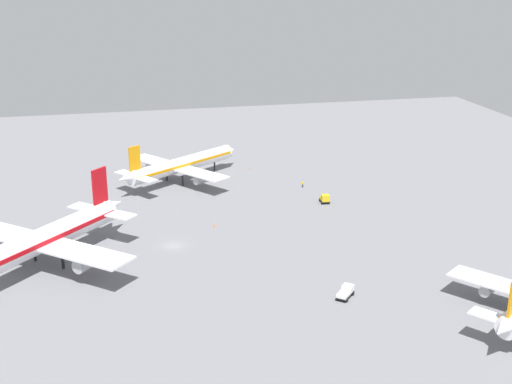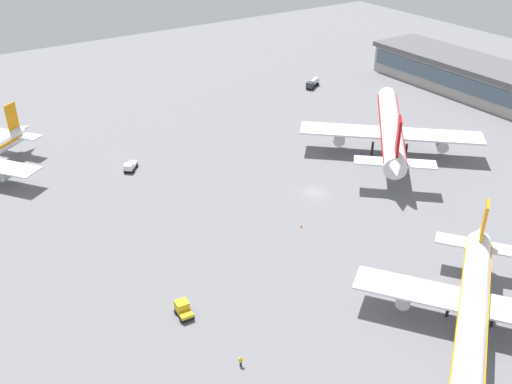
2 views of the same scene
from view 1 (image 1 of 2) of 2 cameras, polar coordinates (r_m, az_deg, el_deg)
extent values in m
plane|color=slate|center=(151.55, -6.77, -4.38)|extent=(288.00, 288.00, 0.00)
cylinder|color=white|center=(143.05, -17.80, -4.08)|extent=(36.01, 33.38, 4.87)
cone|color=white|center=(158.42, -11.67, -1.07)|extent=(7.12, 6.98, 3.89)
cube|color=red|center=(142.92, -17.82, -3.94)|extent=(34.76, 32.26, 0.88)
cube|color=white|center=(144.60, -17.15, -3.97)|extent=(33.53, 35.86, 0.44)
cylinder|color=#A5A8AD|center=(137.43, -13.65, -5.62)|extent=(6.06, 5.85, 2.68)
cylinder|color=#A5A8AD|center=(153.55, -20.15, -3.66)|extent=(6.06, 5.85, 2.68)
cube|color=white|center=(155.94, -12.54, -1.54)|extent=(14.25, 15.11, 0.35)
cube|color=red|center=(154.08, -12.69, 0.50)|extent=(3.50, 3.25, 7.79)
cylinder|color=black|center=(144.19, -15.56, -5.46)|extent=(0.58, 0.58, 3.41)
cylinder|color=black|center=(149.48, -17.70, -4.80)|extent=(0.58, 0.58, 3.41)
cone|color=white|center=(114.61, 19.62, -10.51)|extent=(5.20, 5.57, 3.01)
cylinder|color=#A5A8AD|center=(132.30, 18.57, -7.47)|extent=(4.29, 4.81, 2.07)
cube|color=white|center=(117.08, 20.14, -10.04)|extent=(12.30, 10.14, 0.27)
cylinder|color=white|center=(193.69, -6.09, 2.27)|extent=(24.52, 31.89, 4.00)
cone|color=white|center=(206.77, -2.14, 3.40)|extent=(5.43, 5.47, 3.80)
cone|color=white|center=(181.56, -10.58, 1.14)|extent=(5.52, 5.93, 3.20)
cube|color=orange|center=(193.60, -6.09, 2.35)|extent=(23.73, 30.75, 0.72)
cube|color=white|center=(192.63, -6.48, 2.04)|extent=(31.48, 24.93, 0.36)
cylinder|color=#A5A8AD|center=(200.04, -8.34, 2.16)|extent=(4.55, 5.13, 2.20)
cylinder|color=#A5A8AD|center=(186.25, -4.45, 1.07)|extent=(4.55, 5.13, 2.20)
cube|color=white|center=(183.40, -9.84, 1.29)|extent=(13.13, 10.73, 0.29)
cube|color=orange|center=(182.06, -9.92, 2.74)|extent=(2.39, 3.09, 6.41)
cylinder|color=black|center=(203.10, -3.42, 2.11)|extent=(0.48, 0.48, 2.80)
cylinder|color=black|center=(195.10, -7.32, 1.29)|extent=(0.48, 0.48, 2.80)
cylinder|color=black|center=(190.52, -6.04, 0.92)|extent=(0.48, 0.48, 2.80)
cube|color=black|center=(129.22, 7.32, -8.35)|extent=(4.56, 4.33, 0.30)
cube|color=white|center=(129.98, 7.54, -7.83)|extent=(2.61, 2.62, 1.20)
cube|color=#3F596B|center=(130.56, 7.68, -7.59)|extent=(1.11, 1.25, 0.67)
cube|color=white|center=(128.26, 7.18, -8.34)|extent=(3.21, 3.14, 0.60)
cylinder|color=black|center=(130.87, 7.17, -8.06)|extent=(0.80, 0.75, 0.80)
cylinder|color=black|center=(130.29, 7.96, -8.22)|extent=(0.80, 0.75, 0.80)
cylinder|color=black|center=(128.30, 6.66, -8.61)|extent=(0.80, 0.75, 0.80)
cylinder|color=black|center=(127.70, 7.46, -8.78)|extent=(0.80, 0.75, 0.80)
cube|color=black|center=(177.31, 5.63, -0.70)|extent=(3.35, 2.16, 0.30)
cube|color=gold|center=(176.36, 5.69, -0.49)|extent=(1.95, 2.05, 1.60)
cube|color=#3F596B|center=(175.51, 5.76, -0.47)|extent=(0.21, 1.60, 0.90)
cube|color=gold|center=(178.00, 5.57, -0.49)|extent=(1.56, 2.01, 0.50)
cylinder|color=black|center=(176.55, 6.01, -0.85)|extent=(0.82, 0.37, 0.80)
cylinder|color=black|center=(176.12, 5.41, -0.88)|extent=(0.82, 0.37, 0.80)
cylinder|color=black|center=(178.60, 5.84, -0.62)|extent=(0.82, 0.37, 0.80)
cylinder|color=black|center=(178.17, 5.25, -0.65)|extent=(0.82, 0.37, 0.80)
cylinder|color=#1E2338|center=(188.89, 3.85, 0.52)|extent=(0.41, 0.41, 0.85)
cylinder|color=yellow|center=(188.67, 3.86, 0.73)|extent=(0.49, 0.49, 0.60)
sphere|color=tan|center=(188.54, 3.86, 0.85)|extent=(0.22, 0.22, 0.22)
cylinder|color=yellow|center=(188.65, 3.93, 0.72)|extent=(0.10, 0.10, 0.54)
cylinder|color=yellow|center=(188.68, 3.79, 0.73)|extent=(0.10, 0.10, 0.54)
cone|color=#EA590C|center=(161.19, -3.46, -2.74)|extent=(0.44, 0.44, 0.60)
cone|color=#EA590C|center=(204.59, -0.52, 1.94)|extent=(0.44, 0.44, 0.60)
camera|label=2|loc=(237.06, 8.02, 18.67)|focal=41.23mm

